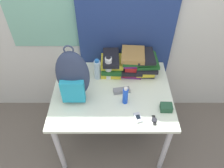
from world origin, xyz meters
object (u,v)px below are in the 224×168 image
camera_pouch (166,107)px  cell_phone (138,117)px  book_stack_right (145,63)px  water_bottle (97,70)px  sunglasses_case (122,91)px  book_stack_left (112,64)px  book_stack_center (132,62)px  wristwatch (154,120)px  backpack (73,77)px  sports_bottle (108,68)px  sunscreen_bottle (125,96)px

camera_pouch → cell_phone: bearing=-159.9°
book_stack_right → water_bottle: water_bottle is taller
sunglasses_case → camera_pouch: camera_pouch is taller
book_stack_left → book_stack_center: bearing=-1.1°
cell_phone → wristwatch: (0.13, -0.02, -0.00)m
backpack → book_stack_left: (0.32, 0.33, -0.14)m
book_stack_left → sports_bottle: sports_bottle is taller
backpack → wristwatch: size_ratio=5.46×
backpack → book_stack_left: backpack is taller
sports_bottle → camera_pouch: (0.49, -0.40, -0.10)m
backpack → sunglasses_case: backpack is taller
book_stack_center → cell_phone: bearing=-88.1°
cell_phone → sunscreen_bottle: bearing=119.9°
book_stack_center → sunglasses_case: book_stack_center is taller
wristwatch → camera_pouch: bearing=44.7°
water_bottle → cell_phone: 0.61m
backpack → book_stack_right: (0.65, 0.33, -0.13)m
book_stack_left → sunglasses_case: bearing=-72.3°
sunscreen_bottle → sunglasses_case: size_ratio=1.14×
backpack → camera_pouch: 0.82m
book_stack_center → sports_bottle: bearing=-159.7°
sports_bottle → wristwatch: sports_bottle is taller
wristwatch → book_stack_center: bearing=104.0°
sunscreen_bottle → cell_phone: bearing=-60.1°
cell_phone → sunglasses_case: 0.32m
sunglasses_case → cell_phone: bearing=-67.0°
cell_phone → wristwatch: bearing=-10.0°
book_stack_right → sunglasses_case: bearing=-130.4°
book_stack_left → sunscreen_bottle: 0.42m
water_bottle → camera_pouch: 0.72m
backpack → wristwatch: bearing=-21.8°
book_stack_right → camera_pouch: (0.13, -0.49, -0.08)m
backpack → camera_pouch: bearing=-11.2°
book_stack_center → cell_phone: book_stack_center is taller
book_stack_right → wristwatch: book_stack_right is taller
book_stack_left → wristwatch: bearing=-60.1°
backpack → book_stack_center: backpack is taller
sunglasses_case → wristwatch: 0.41m
backpack → cell_phone: backpack is taller
backpack → wristwatch: backpack is taller
book_stack_left → book_stack_center: 0.20m
sunglasses_case → water_bottle: bearing=139.4°
book_stack_center → book_stack_right: 0.13m
sports_bottle → camera_pouch: sports_bottle is taller
book_stack_center → sunglasses_case: bearing=-111.1°
water_bottle → sunscreen_bottle: size_ratio=1.22×
book_stack_right → camera_pouch: size_ratio=2.77×
backpack → book_stack_left: size_ratio=1.93×
camera_pouch → wristwatch: size_ratio=1.00×
camera_pouch → wristwatch: bearing=-135.3°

